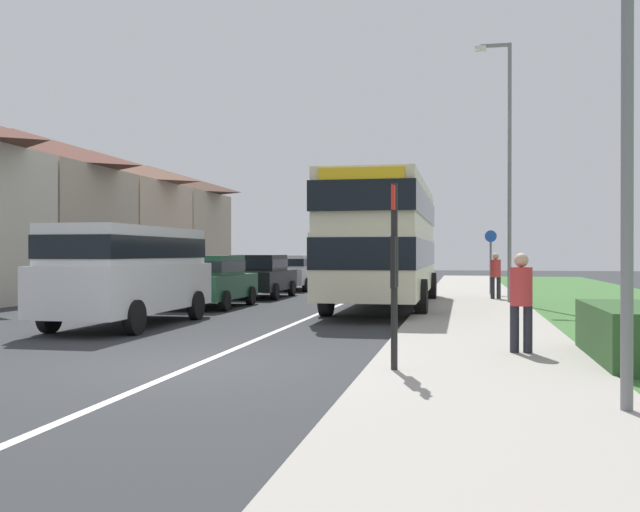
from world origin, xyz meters
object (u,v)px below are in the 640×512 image
object	(u,v)px
parked_car_black	(260,274)
street_lamp_mid	(506,157)
bus_stop_sign	(394,263)
cycle_route_sign	(491,259)
parked_van_white	(129,267)
pedestrian_at_stop	(521,298)
parked_car_dark_green	(211,279)
street_lamp_near	(616,6)
pedestrian_walking_away	(496,273)
double_decker_bus	(385,237)
parked_car_silver	(294,271)

from	to	relation	value
parked_car_black	street_lamp_mid	bearing A→B (deg)	-15.31
bus_stop_sign	cycle_route_sign	size ratio (longest dim) A/B	1.03
parked_van_white	pedestrian_at_stop	bearing A→B (deg)	-23.89
parked_car_dark_green	street_lamp_near	size ratio (longest dim) A/B	0.58
parked_car_black	bus_stop_sign	xyz separation A→B (m)	(6.52, -16.17, 0.66)
parked_van_white	street_lamp_mid	size ratio (longest dim) A/B	0.67
parked_van_white	street_lamp_mid	world-z (taller)	street_lamp_mid
bus_stop_sign	cycle_route_sign	xyz separation A→B (m)	(1.91, 18.19, -0.11)
cycle_route_sign	bus_stop_sign	bearing A→B (deg)	-95.98
pedestrian_walking_away	street_lamp_mid	bearing A→B (deg)	-81.15
pedestrian_walking_away	cycle_route_sign	world-z (taller)	cycle_route_sign
pedestrian_at_stop	street_lamp_near	bearing A→B (deg)	-81.61
double_decker_bus	street_lamp_mid	bearing A→B (deg)	26.55
parked_car_black	cycle_route_sign	bearing A→B (deg)	13.49
parked_car_dark_green	double_decker_bus	bearing A→B (deg)	8.23
parked_car_black	pedestrian_walking_away	xyz separation A→B (m)	(8.49, -0.74, 0.09)
parked_car_black	pedestrian_at_stop	size ratio (longest dim) A/B	2.44
street_lamp_near	bus_stop_sign	bearing A→B (deg)	139.62
parked_van_white	pedestrian_at_stop	world-z (taller)	parked_van_white
bus_stop_sign	pedestrian_at_stop	bearing A→B (deg)	48.24
pedestrian_walking_away	pedestrian_at_stop	bearing A→B (deg)	-90.80
parked_car_dark_green	street_lamp_mid	size ratio (longest dim) A/B	0.50
parked_van_white	bus_stop_sign	xyz separation A→B (m)	(6.60, -5.71, 0.20)
parked_car_silver	bus_stop_sign	size ratio (longest dim) A/B	1.77
bus_stop_sign	street_lamp_near	size ratio (longest dim) A/B	0.36
pedestrian_at_stop	bus_stop_sign	bearing A→B (deg)	-131.76
parked_car_dark_green	bus_stop_sign	xyz separation A→B (m)	(6.63, -11.20, 0.66)
double_decker_bus	cycle_route_sign	world-z (taller)	double_decker_bus
double_decker_bus	pedestrian_at_stop	distance (m)	10.52
bus_stop_sign	street_lamp_mid	xyz separation A→B (m)	(2.23, 13.78, 3.15)
street_lamp_mid	parked_car_black	bearing A→B (deg)	164.69
bus_stop_sign	cycle_route_sign	world-z (taller)	bus_stop_sign
pedestrian_at_stop	pedestrian_walking_away	world-z (taller)	same
street_lamp_mid	parked_car_silver	bearing A→B (deg)	137.47
pedestrian_walking_away	street_lamp_mid	xyz separation A→B (m)	(0.26, -1.65, 3.72)
parked_car_dark_green	street_lamp_near	xyz separation A→B (m)	(9.00, -13.22, 3.23)
parked_car_dark_green	pedestrian_walking_away	size ratio (longest dim) A/B	2.46
pedestrian_at_stop	cycle_route_sign	xyz separation A→B (m)	(0.12, 16.19, 0.45)
double_decker_bus	parked_car_dark_green	bearing A→B (deg)	-171.77
parked_car_silver	pedestrian_walking_away	xyz separation A→B (m)	(8.55, -6.43, 0.10)
parked_car_silver	pedestrian_walking_away	bearing A→B (deg)	-36.94
parked_car_dark_green	street_lamp_mid	xyz separation A→B (m)	(8.85, 2.57, 3.81)
double_decker_bus	parked_car_black	xyz separation A→B (m)	(-5.11, 4.21, -1.26)
parked_car_silver	cycle_route_sign	xyz separation A→B (m)	(8.49, -3.67, 0.56)
parked_car_black	street_lamp_mid	distance (m)	9.84
double_decker_bus	cycle_route_sign	distance (m)	7.10
parked_car_dark_green	parked_car_silver	xyz separation A→B (m)	(0.04, 10.65, -0.01)
double_decker_bus	parked_van_white	size ratio (longest dim) A/B	1.89
pedestrian_at_stop	street_lamp_mid	world-z (taller)	street_lamp_mid
cycle_route_sign	parked_van_white	bearing A→B (deg)	-124.30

